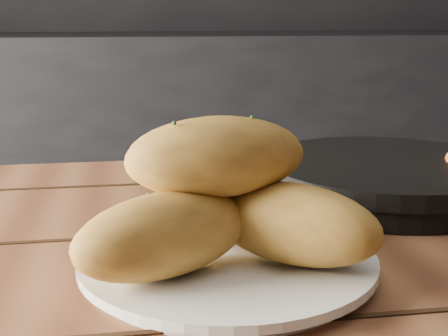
# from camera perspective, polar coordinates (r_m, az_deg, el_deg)

# --- Properties ---
(counter) EXTENTS (2.80, 0.60, 0.90)m
(counter) POSITION_cam_1_polar(r_m,az_deg,el_deg) (2.34, -1.28, 1.12)
(counter) COLOR black
(counter) RESTS_ON ground
(plate) EXTENTS (0.26, 0.26, 0.02)m
(plate) POSITION_cam_1_polar(r_m,az_deg,el_deg) (0.55, 0.33, -8.67)
(plate) COLOR white
(plate) RESTS_ON table
(bread_rolls) EXTENTS (0.27, 0.24, 0.12)m
(bread_rolls) POSITION_cam_1_polar(r_m,az_deg,el_deg) (0.53, -0.20, -3.23)
(bread_rolls) COLOR gold
(bread_rolls) RESTS_ON plate
(skillet) EXTENTS (0.44, 0.31, 0.05)m
(skillet) POSITION_cam_1_polar(r_m,az_deg,el_deg) (0.80, 14.71, -0.81)
(skillet) COLOR black
(skillet) RESTS_ON table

